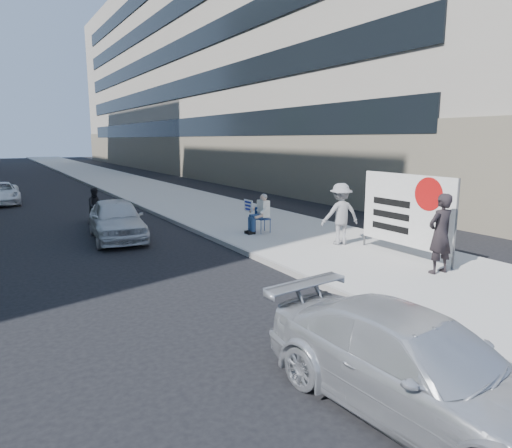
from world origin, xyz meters
TOP-DOWN VIEW (x-y plane):
  - ground at (0.00, 0.00)m, footprint 160.00×160.00m
  - near_sidewalk at (4.00, 20.00)m, footprint 5.00×120.00m
  - near_building at (17.00, 32.00)m, footprint 14.00×70.00m
  - seated_protester at (3.06, 3.66)m, footprint 0.83×1.12m
  - jogger at (4.24, 0.96)m, footprint 1.30×0.93m
  - pedestrian_woman at (4.26, -2.51)m, footprint 0.71×0.48m
  - protest_banner at (4.78, -1.01)m, footprint 0.08×3.06m
  - parked_sedan at (-0.50, -5.90)m, footprint 2.12×4.30m
  - white_sedan_near at (-1.15, 5.75)m, footprint 2.00×4.06m
  - white_sedan_far at (-4.23, 17.10)m, footprint 1.91×3.97m
  - motorcycle at (-1.19, 8.83)m, footprint 0.70×2.04m

SIDE VIEW (x-z plane):
  - ground at x=0.00m, z-range 0.00..0.00m
  - near_sidewalk at x=4.00m, z-range 0.00..0.15m
  - white_sedan_far at x=-4.23m, z-range 0.00..1.09m
  - parked_sedan at x=-0.50m, z-range 0.00..1.20m
  - motorcycle at x=-1.19m, z-range -0.08..1.35m
  - white_sedan_near at x=-1.15m, z-range 0.00..1.33m
  - seated_protester at x=3.06m, z-range 0.22..1.53m
  - jogger at x=4.24m, z-range 0.15..1.98m
  - pedestrian_woman at x=4.26m, z-range 0.15..2.03m
  - protest_banner at x=4.78m, z-range 0.30..2.50m
  - near_building at x=17.00m, z-range 0.00..20.00m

